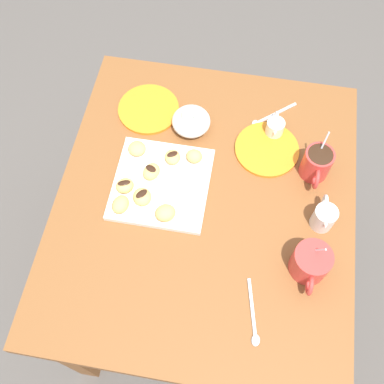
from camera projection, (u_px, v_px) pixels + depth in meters
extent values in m
plane|color=#514C47|center=(201.00, 277.00, 1.90)|extent=(8.00, 8.00, 0.00)
cube|color=brown|center=(205.00, 204.00, 1.28)|extent=(0.94, 0.82, 0.04)
cube|color=brown|center=(131.00, 138.00, 1.81)|extent=(0.07, 0.07, 0.68)
cube|color=brown|center=(72.00, 352.00, 1.44)|extent=(0.07, 0.07, 0.68)
cube|color=brown|center=(310.00, 163.00, 1.75)|extent=(0.07, 0.07, 0.68)
cube|color=silver|center=(161.00, 184.00, 1.28)|extent=(0.26, 0.26, 0.02)
cylinder|color=red|center=(316.00, 163.00, 1.27)|extent=(0.08, 0.08, 0.09)
torus|color=red|center=(316.00, 178.00, 1.24)|extent=(0.06, 0.01, 0.06)
cylinder|color=#331E11|center=(320.00, 155.00, 1.23)|extent=(0.07, 0.07, 0.01)
cylinder|color=silver|center=(320.00, 151.00, 1.24)|extent=(0.05, 0.02, 0.12)
cylinder|color=red|center=(311.00, 262.00, 1.14)|extent=(0.10, 0.10, 0.09)
torus|color=red|center=(310.00, 284.00, 1.11)|extent=(0.06, 0.01, 0.06)
cylinder|color=#331E11|center=(314.00, 257.00, 1.11)|extent=(0.08, 0.08, 0.01)
cylinder|color=silver|center=(314.00, 250.00, 1.12)|extent=(0.04, 0.04, 0.11)
cylinder|color=silver|center=(324.00, 218.00, 1.20)|extent=(0.06, 0.06, 0.07)
cone|color=silver|center=(326.00, 224.00, 1.17)|extent=(0.02, 0.02, 0.02)
torus|color=silver|center=(325.00, 204.00, 1.22)|extent=(0.05, 0.01, 0.05)
cylinder|color=white|center=(327.00, 213.00, 1.18)|extent=(0.05, 0.05, 0.01)
ellipsoid|color=silver|center=(191.00, 121.00, 1.35)|extent=(0.11, 0.11, 0.06)
sphere|color=silver|center=(191.00, 117.00, 1.33)|extent=(0.06, 0.06, 0.06)
ellipsoid|color=green|center=(190.00, 116.00, 1.31)|extent=(0.02, 0.03, 0.01)
cylinder|color=silver|center=(275.00, 128.00, 1.34)|extent=(0.05, 0.05, 0.05)
cone|color=silver|center=(275.00, 132.00, 1.32)|extent=(0.02, 0.02, 0.02)
torus|color=silver|center=(276.00, 118.00, 1.36)|extent=(0.04, 0.01, 0.04)
cylinder|color=black|center=(276.00, 124.00, 1.32)|extent=(0.04, 0.04, 0.01)
cylinder|color=orange|center=(267.00, 149.00, 1.34)|extent=(0.19, 0.19, 0.01)
cylinder|color=orange|center=(149.00, 109.00, 1.40)|extent=(0.19, 0.19, 0.01)
cube|color=silver|center=(252.00, 309.00, 1.13)|extent=(0.15, 0.04, 0.00)
ellipsoid|color=silver|center=(256.00, 340.00, 1.09)|extent=(0.03, 0.02, 0.01)
cube|color=silver|center=(276.00, 114.00, 1.40)|extent=(0.10, 0.12, 0.00)
ellipsoid|color=silver|center=(255.00, 124.00, 1.38)|extent=(0.03, 0.02, 0.01)
ellipsoid|color=#E5B260|center=(137.00, 149.00, 1.31)|extent=(0.06, 0.06, 0.03)
ellipsoid|color=#E5B260|center=(151.00, 172.00, 1.27)|extent=(0.07, 0.06, 0.03)
ellipsoid|color=black|center=(151.00, 168.00, 1.26)|extent=(0.03, 0.04, 0.00)
ellipsoid|color=#E5B260|center=(120.00, 205.00, 1.22)|extent=(0.06, 0.06, 0.04)
ellipsoid|color=#E5B260|center=(142.00, 197.00, 1.23)|extent=(0.07, 0.07, 0.03)
ellipsoid|color=black|center=(142.00, 194.00, 1.22)|extent=(0.04, 0.04, 0.00)
ellipsoid|color=#E5B260|center=(165.00, 213.00, 1.21)|extent=(0.07, 0.07, 0.04)
ellipsoid|color=#E5B260|center=(173.00, 157.00, 1.29)|extent=(0.06, 0.05, 0.03)
ellipsoid|color=black|center=(172.00, 154.00, 1.28)|extent=(0.03, 0.03, 0.00)
ellipsoid|color=#E5B260|center=(194.00, 156.00, 1.29)|extent=(0.05, 0.05, 0.03)
ellipsoid|color=#E5B260|center=(125.00, 186.00, 1.25)|extent=(0.07, 0.07, 0.03)
ellipsoid|color=black|center=(124.00, 183.00, 1.24)|extent=(0.03, 0.04, 0.00)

